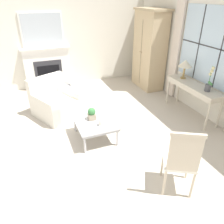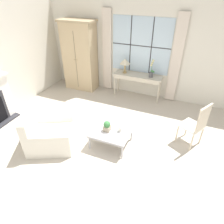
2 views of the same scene
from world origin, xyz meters
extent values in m
plane|color=#BCB2A3|center=(0.00, 0.00, 0.00)|extent=(14.00, 14.00, 0.00)
cube|color=silver|center=(0.00, 3.03, 1.40)|extent=(7.20, 0.06, 2.80)
cube|color=silver|center=(0.00, 3.00, 1.56)|extent=(1.76, 0.01, 1.59)
cube|color=#2D2D33|center=(-0.32, 2.99, 1.56)|extent=(0.02, 0.02, 1.59)
cube|color=#2D2D33|center=(0.32, 2.99, 1.56)|extent=(0.02, 0.02, 1.59)
cube|color=#2D2D33|center=(0.00, 2.99, 1.56)|extent=(1.76, 0.02, 0.02)
cube|color=beige|center=(-1.06, 2.95, 1.27)|extent=(0.29, 0.06, 2.50)
cube|color=beige|center=(1.06, 2.95, 1.27)|extent=(0.29, 0.06, 2.50)
cube|color=tan|center=(-1.92, 2.68, 1.07)|extent=(1.03, 0.53, 2.15)
cube|color=tan|center=(-1.92, 2.68, 2.18)|extent=(1.11, 0.59, 0.06)
cube|color=#74644C|center=(-1.92, 2.42, 1.03)|extent=(0.01, 0.01, 1.80)
sphere|color=#997F4C|center=(-1.97, 2.41, 1.07)|extent=(0.03, 0.03, 0.03)
sphere|color=#997F4C|center=(-1.87, 2.41, 1.07)|extent=(0.03, 0.03, 0.03)
cube|color=beige|center=(0.05, 2.73, 0.74)|extent=(1.48, 0.41, 0.03)
cube|color=beige|center=(0.05, 2.73, 0.67)|extent=(1.42, 0.39, 0.10)
cylinder|color=beige|center=(-0.65, 2.57, 0.36)|extent=(0.04, 0.04, 0.72)
cylinder|color=beige|center=(0.75, 2.57, 0.36)|extent=(0.04, 0.04, 0.72)
cylinder|color=beige|center=(-0.65, 2.90, 0.36)|extent=(0.04, 0.04, 0.72)
cylinder|color=beige|center=(0.75, 2.90, 0.36)|extent=(0.04, 0.04, 0.72)
cylinder|color=#9E7F47|center=(-0.39, 2.76, 0.76)|extent=(0.13, 0.13, 0.02)
cylinder|color=#9E7F47|center=(-0.39, 2.76, 0.91)|extent=(0.05, 0.05, 0.26)
cone|color=beige|center=(-0.39, 2.76, 1.12)|extent=(0.32, 0.32, 0.16)
cylinder|color=#4C4C51|center=(0.44, 2.73, 0.83)|extent=(0.12, 0.12, 0.15)
cylinder|color=#38753D|center=(0.44, 2.73, 1.09)|extent=(0.01, 0.01, 0.39)
cube|color=#38753D|center=(0.48, 2.73, 0.94)|extent=(0.12, 0.02, 0.08)
sphere|color=beige|center=(0.42, 2.74, 1.11)|extent=(0.07, 0.07, 0.07)
sphere|color=beige|center=(0.44, 2.74, 1.18)|extent=(0.07, 0.07, 0.07)
sphere|color=beige|center=(0.46, 2.74, 1.25)|extent=(0.07, 0.07, 0.07)
cube|color=silver|center=(-1.08, -0.17, 0.22)|extent=(1.26, 1.24, 0.43)
cube|color=silver|center=(-1.43, -0.34, 0.65)|extent=(0.54, 0.89, 0.44)
cube|color=silver|center=(-1.23, 0.15, 0.29)|extent=(0.94, 0.60, 0.57)
cube|color=silver|center=(-0.92, -0.49, 0.29)|extent=(0.94, 0.60, 0.57)
cube|color=white|center=(1.78, 1.09, 0.48)|extent=(0.60, 0.60, 0.03)
cube|color=beige|center=(1.95, 0.99, 0.77)|extent=(0.23, 0.37, 0.54)
cube|color=beige|center=(1.95, 0.99, 1.06)|extent=(0.24, 0.40, 0.05)
cylinder|color=beige|center=(1.52, 1.01, 0.23)|extent=(0.04, 0.04, 0.46)
cylinder|color=beige|center=(1.70, 1.34, 0.23)|extent=(0.04, 0.04, 0.46)
cylinder|color=beige|center=(1.85, 0.83, 0.23)|extent=(0.04, 0.04, 0.46)
cylinder|color=beige|center=(2.04, 1.16, 0.23)|extent=(0.04, 0.04, 0.46)
cube|color=#BCBCC1|center=(0.16, 0.35, 0.38)|extent=(0.87, 0.73, 0.03)
cube|color=#A0A0A4|center=(0.16, 0.35, 0.35)|extent=(0.85, 0.71, 0.04)
cylinder|color=#BCBCC1|center=(-0.22, 0.04, 0.18)|extent=(0.04, 0.04, 0.37)
cylinder|color=#BCBCC1|center=(0.54, 0.04, 0.18)|extent=(0.04, 0.04, 0.37)
cylinder|color=#BCBCC1|center=(-0.22, 0.67, 0.18)|extent=(0.04, 0.04, 0.37)
cylinder|color=#BCBCC1|center=(0.54, 0.67, 0.18)|extent=(0.04, 0.04, 0.37)
cube|color=tan|center=(0.08, 0.32, 0.45)|extent=(0.15, 0.15, 0.12)
sphere|color=#38753D|center=(0.08, 0.32, 0.56)|extent=(0.15, 0.15, 0.15)
cylinder|color=silver|center=(0.35, 0.40, 0.40)|extent=(0.11, 0.11, 0.01)
cylinder|color=silver|center=(0.35, 0.40, 0.46)|extent=(0.08, 0.08, 0.11)
cylinder|color=black|center=(0.35, 0.40, 0.52)|extent=(0.00, 0.00, 0.01)
camera|label=1|loc=(3.63, -0.66, 2.56)|focal=35.00mm
camera|label=2|loc=(1.50, -2.82, 3.16)|focal=32.00mm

